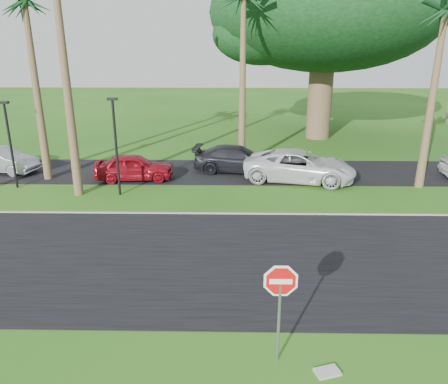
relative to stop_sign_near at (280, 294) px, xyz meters
The scene contains 15 objects.
ground 3.52m from the stop_sign_near, 99.46° to the left, with size 120.00×120.00×0.00m, color #205515.
road 5.33m from the stop_sign_near, 95.71° to the left, with size 120.00×8.00×0.02m, color black.
parking_strip 15.61m from the stop_sign_near, 91.85° to the left, with size 120.00×5.00×0.02m, color black.
curb 9.23m from the stop_sign_near, 93.16° to the left, with size 120.00×0.12×0.06m, color gray.
stop_sign_near is the anchor object (origin of this frame).
palm_left_mid 19.10m from the stop_sign_near, 128.16° to the left, with size 5.00×5.00×10.00m.
palm_right_near 16.81m from the stop_sign_near, 56.82° to the left, with size 5.00×5.00×9.50m.
canopy_tree 26.58m from the stop_sign_near, 77.59° to the left, with size 16.50×16.50×13.12m.
streetlight_left 17.34m from the stop_sign_near, 133.83° to the left, with size 0.45×0.25×4.34m.
streetlight_right 13.24m from the stop_sign_near, 119.48° to the left, with size 0.45×0.25×4.64m.
car_silver 20.72m from the stop_sign_near, 132.89° to the left, with size 1.46×4.18×1.38m, color #A8AAAF.
car_red 15.27m from the stop_sign_near, 114.36° to the left, with size 1.65×4.11×1.40m, color maroon.
car_dark 15.59m from the stop_sign_near, 92.76° to the left, with size 2.03×4.99×1.45m, color black.
car_minivan 14.12m from the stop_sign_near, 79.78° to the left, with size 2.68×5.81×1.61m, color silver.
utility_slab 2.10m from the stop_sign_near, 20.67° to the right, with size 0.55×0.35×0.06m, color #A2A19A.
Camera 1 is at (-0.58, -11.37, 7.04)m, focal length 35.00 mm.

